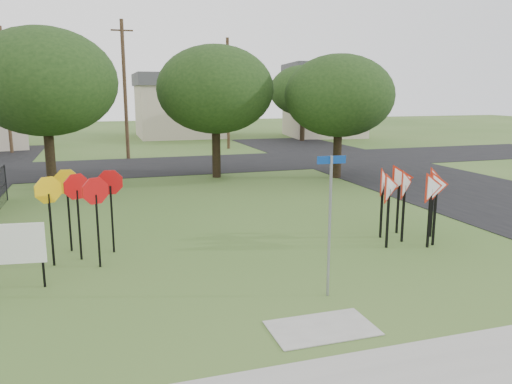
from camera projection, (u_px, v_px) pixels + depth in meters
ground at (279, 283)px, 11.74m from camera, size 140.00×140.00×0.00m
sidewalk at (371, 379)px, 7.81m from camera, size 30.00×1.60×0.02m
street_right at (437, 183)px, 24.63m from camera, size 8.00×50.00×0.02m
street_far at (166, 166)px, 30.43m from camera, size 60.00×8.00×0.02m
curb_pad at (322, 328)px, 9.50m from camera, size 2.00×1.20×0.02m
street_name_sign at (330, 218)px, 10.69m from camera, size 0.64×0.06×3.12m
stop_sign_cluster at (80, 195)px, 13.14m from camera, size 2.22×1.84×2.36m
yield_sign_cluster at (411, 187)px, 14.74m from camera, size 2.81×1.82×2.28m
info_board at (16, 246)px, 11.19m from camera, size 1.24×0.20×1.55m
far_pole_a at (125, 89)px, 32.68m from camera, size 1.40×0.24×9.00m
far_pole_b at (228, 93)px, 38.83m from camera, size 1.40×0.24×8.50m
far_pole_c at (6, 89)px, 35.92m from camera, size 1.40×0.24×9.00m
house_mid at (179, 105)px, 49.69m from camera, size 8.40×8.40×6.20m
house_right at (324, 100)px, 49.99m from camera, size 8.30×8.30×7.20m
tree_near_left at (44, 82)px, 22.10m from camera, size 6.40×6.40×7.27m
tree_near_mid at (215, 90)px, 25.46m from camera, size 6.00×6.00×6.80m
tree_near_right at (339, 96)px, 25.42m from camera, size 5.60×5.60×6.33m
tree_far_right at (303, 91)px, 44.89m from camera, size 6.00×6.00×6.80m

